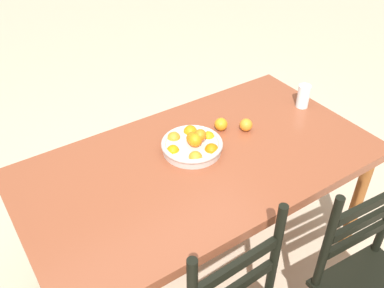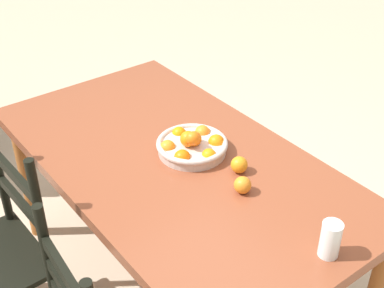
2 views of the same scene
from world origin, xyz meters
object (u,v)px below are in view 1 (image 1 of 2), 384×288
object	(u,v)px
fruit_bowl	(192,145)
drinking_glass	(303,96)
chair_near_window	(370,287)
orange_loose_0	(221,124)
orange_loose_1	(246,125)
dining_table	(200,171)

from	to	relation	value
fruit_bowl	drinking_glass	xyz separation A→B (m)	(-0.73, 0.01, 0.03)
chair_near_window	orange_loose_0	distance (m)	1.00
orange_loose_1	orange_loose_0	bearing A→B (deg)	-35.97
dining_table	drinking_glass	size ratio (longest dim) A/B	12.94
dining_table	chair_near_window	size ratio (longest dim) A/B	1.78
chair_near_window	dining_table	bearing A→B (deg)	117.21
chair_near_window	fruit_bowl	distance (m)	0.99
fruit_bowl	orange_loose_0	distance (m)	0.23
fruit_bowl	orange_loose_1	bearing A→B (deg)	178.07
fruit_bowl	drinking_glass	world-z (taller)	drinking_glass
drinking_glass	orange_loose_1	bearing A→B (deg)	0.80
orange_loose_0	drinking_glass	world-z (taller)	drinking_glass
dining_table	orange_loose_0	distance (m)	0.29
dining_table	orange_loose_0	xyz separation A→B (m)	(-0.22, -0.14, 0.10)
dining_table	orange_loose_1	size ratio (longest dim) A/B	25.45
chair_near_window	drinking_glass	size ratio (longest dim) A/B	7.26
chair_near_window	orange_loose_0	xyz separation A→B (m)	(0.11, -0.93, 0.35)
chair_near_window	fruit_bowl	bearing A→B (deg)	114.91
fruit_bowl	orange_loose_0	size ratio (longest dim) A/B	4.41
dining_table	fruit_bowl	xyz separation A→B (m)	(-0.01, -0.08, 0.10)
fruit_bowl	orange_loose_0	xyz separation A→B (m)	(-0.22, -0.06, -0.00)
chair_near_window	orange_loose_1	size ratio (longest dim) A/B	14.28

